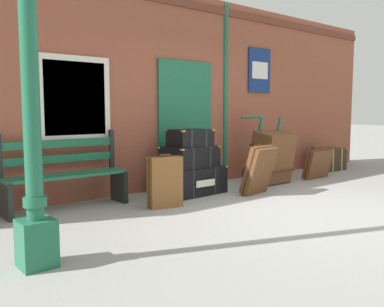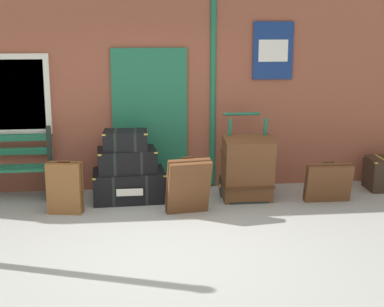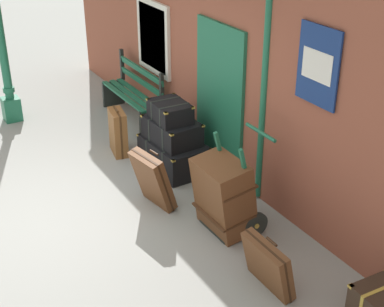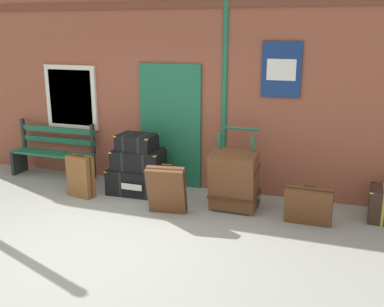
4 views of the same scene
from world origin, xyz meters
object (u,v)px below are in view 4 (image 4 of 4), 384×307
at_px(steamer_trunk_base, 141,180).
at_px(suitcase_brown, 167,190).
at_px(steamer_trunk_top, 137,142).
at_px(suitcase_caramel, 81,176).
at_px(large_brown_trunk, 234,181).
at_px(platform_bench, 54,153).
at_px(suitcase_beige, 308,206).
at_px(steamer_trunk_middle, 139,159).
at_px(porters_trolley, 236,189).

distance_m(steamer_trunk_base, suitcase_brown, 1.06).
xyz_separation_m(steamer_trunk_top, suitcase_caramel, (-0.80, -0.46, -0.53)).
height_order(large_brown_trunk, suitcase_brown, large_brown_trunk).
relative_size(steamer_trunk_base, large_brown_trunk, 1.11).
distance_m(platform_bench, steamer_trunk_top, 1.93).
height_order(suitcase_beige, suitcase_caramel, suitcase_caramel).
height_order(steamer_trunk_middle, steamer_trunk_top, steamer_trunk_top).
height_order(platform_bench, suitcase_caramel, platform_bench).
height_order(porters_trolley, suitcase_beige, porters_trolley).
bearing_deg(steamer_trunk_base, suitcase_brown, -43.07).
height_order(steamer_trunk_top, suitcase_beige, steamer_trunk_top).
xyz_separation_m(porters_trolley, suitcase_caramel, (-2.49, -0.43, 0.07)).
bearing_deg(steamer_trunk_middle, large_brown_trunk, -7.79).
distance_m(suitcase_beige, suitcase_brown, 2.01).
relative_size(platform_bench, porters_trolley, 1.35).
relative_size(suitcase_beige, suitcase_caramel, 0.91).
xyz_separation_m(suitcase_beige, suitcase_caramel, (-3.59, -0.06, 0.06)).
bearing_deg(suitcase_brown, porters_trolley, 36.67).
bearing_deg(suitcase_brown, steamer_trunk_middle, 138.09).
distance_m(large_brown_trunk, suitcase_brown, 1.01).
distance_m(steamer_trunk_base, large_brown_trunk, 1.69).
bearing_deg(suitcase_caramel, platform_bench, 144.31).
relative_size(platform_bench, steamer_trunk_top, 2.57).
distance_m(steamer_trunk_middle, suitcase_brown, 1.08).
bearing_deg(platform_bench, steamer_trunk_base, -8.16).
relative_size(suitcase_beige, suitcase_brown, 0.85).
bearing_deg(suitcase_caramel, large_brown_trunk, 5.72).
xyz_separation_m(suitcase_beige, suitcase_brown, (-1.99, -0.29, 0.10)).
bearing_deg(large_brown_trunk, porters_trolley, 90.00).
relative_size(platform_bench, large_brown_trunk, 1.71).
bearing_deg(large_brown_trunk, steamer_trunk_top, 172.98).
relative_size(porters_trolley, suitcase_brown, 1.54).
distance_m(platform_bench, suitcase_caramel, 1.30).
bearing_deg(suitcase_beige, steamer_trunk_top, 172.01).
bearing_deg(steamer_trunk_base, porters_trolley, -2.10).
bearing_deg(steamer_trunk_middle, suitcase_caramel, -149.60).
bearing_deg(steamer_trunk_middle, platform_bench, 171.46).
height_order(steamer_trunk_middle, suitcase_brown, suitcase_brown).
relative_size(platform_bench, suitcase_beige, 2.44).
relative_size(steamer_trunk_base, porters_trolley, 0.88).
bearing_deg(porters_trolley, large_brown_trunk, -90.00).
bearing_deg(suitcase_caramel, steamer_trunk_top, 29.58).
bearing_deg(steamer_trunk_top, steamer_trunk_middle, 64.24).
xyz_separation_m(platform_bench, suitcase_beige, (4.65, -0.69, -0.16)).
distance_m(steamer_trunk_middle, suitcase_beige, 2.83).
xyz_separation_m(steamer_trunk_middle, porters_trolley, (1.67, -0.05, -0.31)).
xyz_separation_m(steamer_trunk_base, steamer_trunk_middle, (-0.02, -0.01, 0.37)).
height_order(steamer_trunk_base, suitcase_brown, suitcase_brown).
bearing_deg(suitcase_beige, porters_trolley, 161.88).
bearing_deg(suitcase_beige, large_brown_trunk, 170.54).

